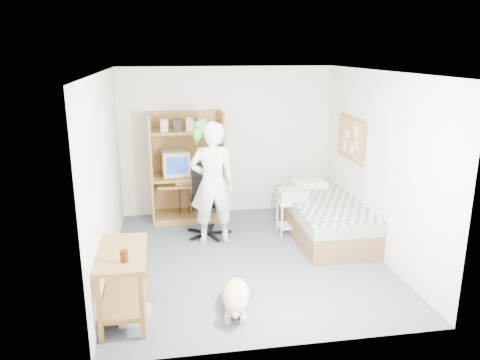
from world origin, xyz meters
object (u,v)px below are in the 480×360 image
at_px(printer_cart, 292,212).
at_px(dog, 236,297).
at_px(side_desk, 123,274).
at_px(computer_hutch, 188,171).
at_px(bed, 324,218).
at_px(person, 213,183).
at_px(office_chair, 208,210).

bearing_deg(printer_cart, dog, -119.85).
height_order(side_desk, printer_cart, side_desk).
xyz_separation_m(computer_hutch, bed, (2.00, -1.12, -0.53)).
bearing_deg(side_desk, person, 58.24).
height_order(computer_hutch, office_chair, computer_hutch).
distance_m(bed, printer_cart, 0.50).
height_order(side_desk, office_chair, office_chair).
relative_size(bed, office_chair, 1.86).
bearing_deg(computer_hutch, dog, -83.60).
relative_size(person, dog, 1.91).
distance_m(bed, side_desk, 3.39).
height_order(bed, person, person).
relative_size(bed, dog, 2.13).
bearing_deg(bed, computer_hutch, 150.71).
height_order(office_chair, person, person).
bearing_deg(side_desk, computer_hutch, 73.86).
bearing_deg(bed, printer_cart, 160.45).
distance_m(computer_hutch, printer_cart, 1.87).
xyz_separation_m(dog, printer_cart, (1.20, 2.05, 0.20)).
distance_m(person, dog, 2.07).
distance_m(person, printer_cart, 1.36).
bearing_deg(person, computer_hutch, -75.93).
bearing_deg(dog, person, 100.83).
height_order(computer_hutch, person, person).
distance_m(dog, printer_cart, 2.38).
distance_m(office_chair, person, 0.60).
relative_size(office_chair, printer_cart, 2.03).
bearing_deg(printer_cart, office_chair, 172.27).
relative_size(bed, printer_cart, 3.78).
distance_m(computer_hutch, dog, 3.10).
relative_size(computer_hutch, printer_cart, 3.36).
bearing_deg(office_chair, dog, -89.11).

